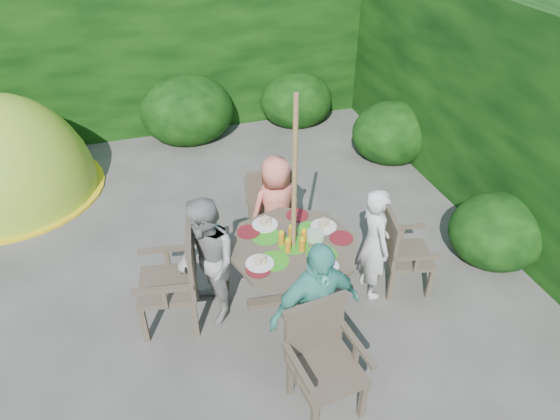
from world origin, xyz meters
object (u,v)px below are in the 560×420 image
object	(u,v)px
garden_chair_left	(176,278)
dome_tent	(14,193)
parasol_pole	(294,212)
child_right	(374,243)
garden_chair_right	(401,251)
patio_table	(293,254)
garden_chair_back	(270,200)
garden_chair_front	(322,357)
child_back	(276,207)
child_left	(207,263)
child_front	(316,312)

from	to	relation	value
garden_chair_left	dome_tent	xyz separation A→B (m)	(-1.79, 2.88, -0.52)
parasol_pole	child_right	xyz separation A→B (m)	(0.80, -0.08, -0.49)
garden_chair_right	child_right	size ratio (longest dim) A/B	0.71
patio_table	garden_chair_back	xyz separation A→B (m)	(0.10, 1.09, -0.12)
garden_chair_front	dome_tent	size ratio (longest dim) A/B	0.35
patio_table	child_back	world-z (taller)	child_back
child_right	dome_tent	world-z (taller)	dome_tent
garden_chair_back	child_left	bearing A→B (deg)	58.44
child_left	child_right	bearing A→B (deg)	73.44
garden_chair_back	garden_chair_left	bearing A→B (deg)	49.74
garden_chair_front	child_front	bearing A→B (deg)	73.87
parasol_pole	garden_chair_right	xyz separation A→B (m)	(1.10, -0.11, -0.64)
patio_table	garden_chair_front	world-z (taller)	garden_chair_front
child_left	dome_tent	distance (m)	3.63
garden_chair_left	child_back	distance (m)	1.36
garden_chair_back	garden_chair_front	bearing A→B (deg)	93.98
garden_chair_back	dome_tent	distance (m)	3.57
patio_table	dome_tent	xyz separation A→B (m)	(-2.88, 2.99, -0.61)
garden_chair_left	dome_tent	world-z (taller)	dome_tent
garden_chair_back	child_front	world-z (taller)	child_front
dome_tent	child_right	bearing A→B (deg)	-52.56
garden_chair_right	child_left	distance (m)	1.91
garden_chair_front	child_front	xyz separation A→B (m)	(0.05, 0.30, 0.19)
parasol_pole	child_left	world-z (taller)	parasol_pole
parasol_pole	child_back	size ratio (longest dim) A/B	1.84
child_right	garden_chair_back	bearing A→B (deg)	29.85
garden_chair_left	child_right	size ratio (longest dim) A/B	0.80
garden_chair_back	child_left	distance (m)	1.37
child_left	dome_tent	bearing A→B (deg)	-154.89
child_back	child_front	bearing A→B (deg)	74.33
dome_tent	child_front	bearing A→B (deg)	-66.20
garden_chair_back	child_front	bearing A→B (deg)	94.47
garden_chair_right	child_front	distance (m)	1.39
child_front	dome_tent	distance (m)	4.75
garden_chair_front	child_right	xyz separation A→B (m)	(0.93, 1.01, 0.12)
patio_table	child_left	world-z (taller)	child_left
child_right	child_front	world-z (taller)	child_front
garden_chair_back	child_back	bearing A→B (deg)	95.45
patio_table	garden_chair_right	bearing A→B (deg)	-5.61
parasol_pole	child_right	world-z (taller)	parasol_pole
child_front	patio_table	bearing A→B (deg)	76.58
garden_chair_right	garden_chair_back	size ratio (longest dim) A/B	0.94
garden_chair_back	dome_tent	size ratio (longest dim) A/B	0.34
garden_chair_right	child_front	world-z (taller)	child_front
garden_chair_right	child_front	bearing A→B (deg)	132.82
garden_chair_left	child_left	world-z (taller)	child_left
child_left	garden_chair_front	bearing A→B (deg)	18.84
garden_chair_right	child_front	size ratio (longest dim) A/B	0.63
child_left	child_front	distance (m)	1.13
child_front	dome_tent	bearing A→B (deg)	119.35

